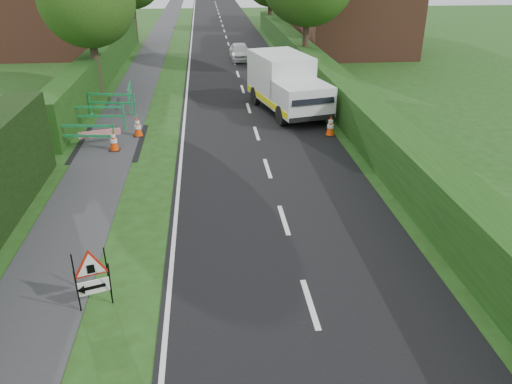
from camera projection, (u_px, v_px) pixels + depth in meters
ground at (184, 349)px, 8.93m from camera, size 120.00×120.00×0.00m
road_surface at (227, 39)px, 40.50m from camera, size 6.00×90.00×0.02m
footpath at (158, 40)px, 40.00m from camera, size 2.00×90.00×0.02m
hedge_west_far at (106, 77)px, 28.17m from camera, size 1.00×24.00×1.80m
hedge_east at (330, 100)px, 23.86m from camera, size 1.20×50.00×1.50m
house_west at (44, 9)px, 33.62m from camera, size 7.50×7.40×7.88m
house_east_a at (356, 9)px, 33.76m from camera, size 7.50×7.40×7.88m
triangle_sign at (90, 275)px, 9.60m from camera, size 0.97×0.97×1.14m
works_van at (286, 83)px, 21.69m from camera, size 3.14×5.54×2.39m
traffic_cone_0 at (330, 126)px, 19.11m from camera, size 0.38×0.38×0.79m
traffic_cone_1 at (305, 110)px, 21.05m from camera, size 0.38×0.38×0.79m
traffic_cone_2 at (309, 97)px, 22.83m from camera, size 0.38×0.38×0.79m
traffic_cone_3 at (114, 140)px, 17.64m from camera, size 0.38×0.38×0.79m
traffic_cone_4 at (138, 127)px, 19.03m from camera, size 0.38×0.38×0.79m
ped_barrier_0 at (86, 134)px, 17.55m from camera, size 2.09×0.59×1.00m
ped_barrier_1 at (98, 114)px, 19.66m from camera, size 2.08×0.54×1.00m
ped_barrier_2 at (111, 101)px, 21.38m from camera, size 2.09×0.77×1.00m
ped_barrier_3 at (130, 93)px, 22.58m from camera, size 0.50×2.08×1.00m
redwhite_plank at (101, 145)px, 18.33m from camera, size 1.45×0.47×0.25m
hatchback_car at (240, 52)px, 32.49m from camera, size 1.33×3.18×1.08m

